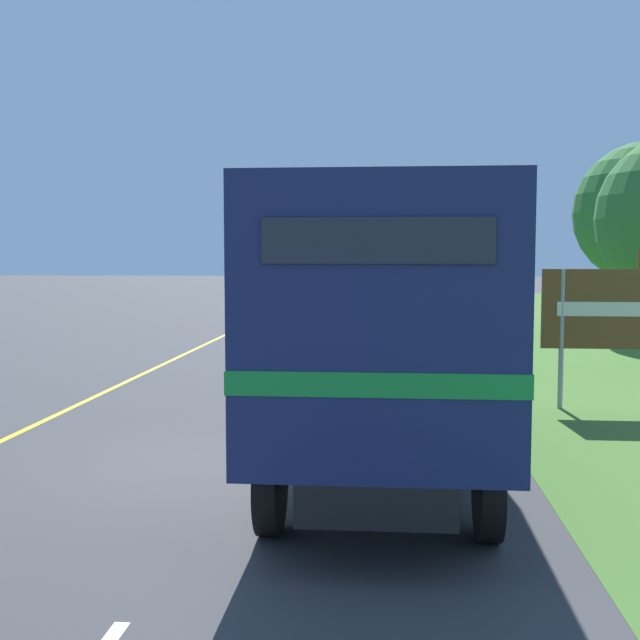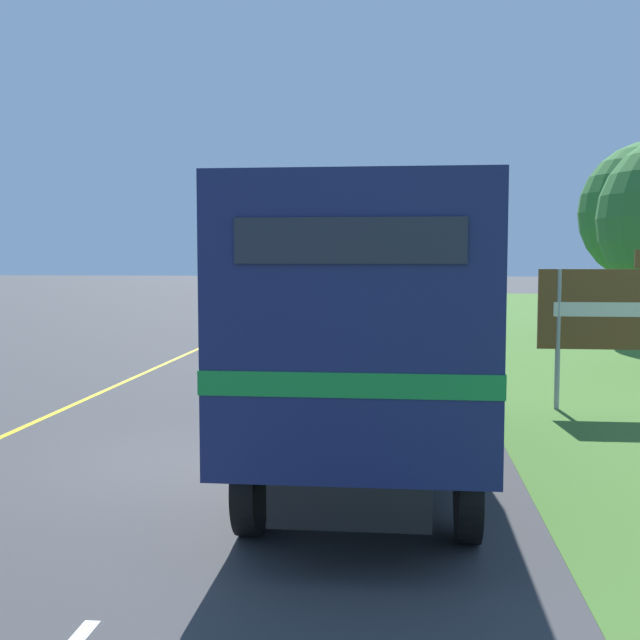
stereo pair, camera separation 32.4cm
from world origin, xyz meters
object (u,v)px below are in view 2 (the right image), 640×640
(horse_trailer_truck, at_px, (369,320))
(lead_car_grey_ahead, at_px, (339,285))
(highway_sign, at_px, (610,311))
(lead_car_silver_ahead, at_px, (391,293))
(lead_car_white, at_px, (285,306))

(horse_trailer_truck, bearing_deg, lead_car_grey_ahead, 95.19)
(lead_car_grey_ahead, bearing_deg, highway_sign, -77.78)
(lead_car_silver_ahead, relative_size, highway_sign, 1.63)
(lead_car_silver_ahead, bearing_deg, lead_car_white, -109.01)
(lead_car_white, height_order, highway_sign, highway_sign)
(lead_car_white, relative_size, lead_car_silver_ahead, 0.89)
(lead_car_silver_ahead, xyz_separation_m, highway_sign, (4.19, -22.84, 0.74))
(horse_trailer_truck, xyz_separation_m, lead_car_white, (-3.65, 17.30, -0.92))
(horse_trailer_truck, relative_size, lead_car_grey_ahead, 1.81)
(lead_car_grey_ahead, bearing_deg, lead_car_white, -90.19)
(lead_car_white, bearing_deg, highway_sign, -59.20)
(horse_trailer_truck, bearing_deg, lead_car_white, 101.92)
(lead_car_white, distance_m, lead_car_silver_ahead, 10.60)
(lead_car_silver_ahead, bearing_deg, lead_car_grey_ahead, 105.57)
(lead_car_silver_ahead, bearing_deg, highway_sign, -79.60)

